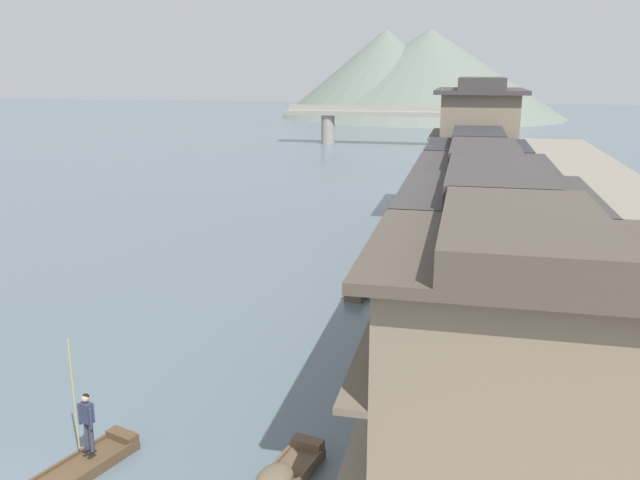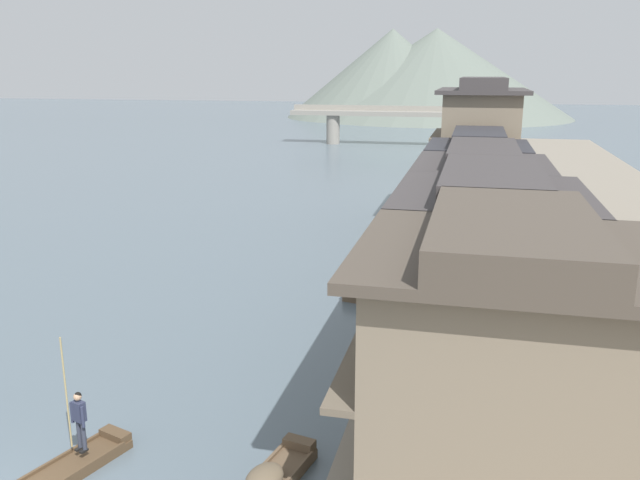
# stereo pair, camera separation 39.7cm
# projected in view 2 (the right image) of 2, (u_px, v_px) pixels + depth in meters

# --- Properties ---
(riverbank_right) EXTENTS (18.00, 110.00, 0.60)m
(riverbank_right) POSITION_uv_depth(u_px,v_px,m) (575.00, 234.00, 38.56)
(riverbank_right) COLOR gray
(riverbank_right) RESTS_ON ground
(boatman_person) EXTENTS (0.56, 0.34, 3.04)m
(boatman_person) POSITION_uv_depth(u_px,v_px,m) (78.00, 414.00, 16.11)
(boatman_person) COLOR black
(boatman_person) RESTS_ON boat_foreground_poled
(boat_moored_second) EXTENTS (1.71, 4.29, 0.67)m
(boat_moored_second) POSITION_uv_depth(u_px,v_px,m) (369.00, 284.00, 29.68)
(boat_moored_second) COLOR brown
(boat_moored_second) RESTS_ON ground
(boat_moored_third) EXTENTS (1.93, 5.37, 0.71)m
(boat_moored_third) POSITION_uv_depth(u_px,v_px,m) (389.00, 251.00, 35.12)
(boat_moored_third) COLOR brown
(boat_moored_third) RESTS_ON ground
(boat_moored_far) EXTENTS (1.35, 3.74, 0.77)m
(boat_moored_far) POSITION_uv_depth(u_px,v_px,m) (426.00, 170.00, 63.71)
(boat_moored_far) COLOR brown
(boat_moored_far) RESTS_ON ground
(boat_midriver_drifting) EXTENTS (1.36, 4.17, 0.52)m
(boat_midriver_drifting) POSITION_uv_depth(u_px,v_px,m) (404.00, 218.00, 43.25)
(boat_midriver_drifting) COLOR brown
(boat_midriver_drifting) RESTS_ON ground
(house_waterfront_nearest) EXTENTS (6.93, 6.64, 6.14)m
(house_waterfront_nearest) POSITION_uv_depth(u_px,v_px,m) (504.00, 351.00, 14.53)
(house_waterfront_nearest) COLOR #7F705B
(house_waterfront_nearest) RESTS_ON riverbank_right
(house_waterfront_second) EXTENTS (6.29, 7.21, 6.14)m
(house_waterfront_second) POSITION_uv_depth(u_px,v_px,m) (486.00, 265.00, 21.04)
(house_waterfront_second) COLOR #7F705B
(house_waterfront_second) RESTS_ON riverbank_right
(house_waterfront_tall) EXTENTS (5.78, 6.56, 6.14)m
(house_waterfront_tall) POSITION_uv_depth(u_px,v_px,m) (479.00, 218.00, 27.59)
(house_waterfront_tall) COLOR gray
(house_waterfront_tall) RESTS_ON riverbank_right
(house_waterfront_narrow) EXTENTS (5.43, 6.26, 6.14)m
(house_waterfront_narrow) POSITION_uv_depth(u_px,v_px,m) (476.00, 190.00, 34.05)
(house_waterfront_narrow) COLOR #7F705B
(house_waterfront_narrow) RESTS_ON riverbank_right
(house_waterfront_far) EXTENTS (5.61, 8.39, 8.74)m
(house_waterfront_far) POSITION_uv_depth(u_px,v_px,m) (479.00, 150.00, 40.77)
(house_waterfront_far) COLOR #7F705B
(house_waterfront_far) RESTS_ON riverbank_right
(stone_bridge) EXTENTS (28.86, 2.40, 5.21)m
(stone_bridge) POSITION_uv_depth(u_px,v_px,m) (396.00, 119.00, 86.21)
(stone_bridge) COLOR gray
(stone_bridge) RESTS_ON ground
(hill_far_west) EXTENTS (45.19, 45.19, 18.43)m
(hill_far_west) POSITION_uv_depth(u_px,v_px,m) (392.00, 73.00, 138.68)
(hill_far_west) COLOR slate
(hill_far_west) RESTS_ON ground
(hill_far_centre) EXTENTS (57.75, 57.75, 18.48)m
(hill_far_centre) POSITION_uv_depth(u_px,v_px,m) (436.00, 73.00, 137.89)
(hill_far_centre) COLOR slate
(hill_far_centre) RESTS_ON ground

